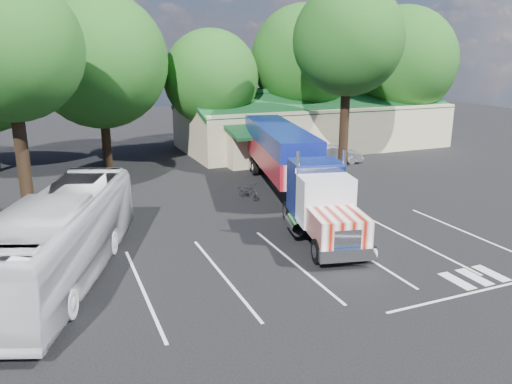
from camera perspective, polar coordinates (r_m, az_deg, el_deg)
name	(u,v)px	position (r m, az deg, el deg)	size (l,w,h in m)	color
ground	(243,221)	(26.56, -1.50, -3.31)	(120.00, 120.00, 0.00)	black
event_hall	(310,123)	(47.56, 6.20, 7.81)	(24.20, 14.12, 5.55)	beige
tree_row_c	(100,61)	(39.84, -17.42, 14.12)	(10.00, 10.00, 13.05)	black
tree_row_d	(211,78)	(43.01, -5.16, 12.87)	(8.00, 8.00, 10.60)	black
tree_row_e	(304,59)	(46.94, 5.49, 14.92)	(9.60, 9.60, 12.90)	black
tree_row_f	(402,62)	(51.45, 16.32, 14.11)	(10.40, 10.40, 13.00)	black
tree_near_left	(9,49)	(29.46, -26.43, 14.45)	(7.60, 7.60, 12.65)	black
tree_near_right	(348,40)	(37.99, 10.49, 16.66)	(8.00, 8.00, 13.50)	black
semi_truck	(288,159)	(30.40, 3.67, 3.76)	(6.92, 20.09, 4.20)	black
woman	(320,198)	(27.94, 7.34, -0.68)	(0.61, 0.40, 1.66)	black
bicycle	(248,190)	(30.45, -0.97, 0.18)	(0.67, 1.93, 1.01)	black
tour_bus	(62,237)	(20.87, -21.33, -4.86)	(2.85, 12.18, 3.39)	silver
silver_sedan	(334,154)	(40.71, 8.95, 4.26)	(1.53, 4.38, 1.44)	#9B9DA2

